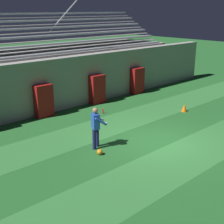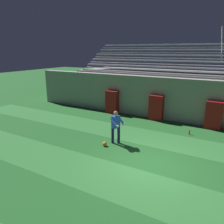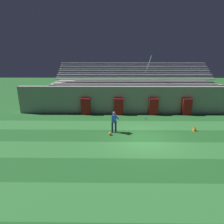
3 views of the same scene
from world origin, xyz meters
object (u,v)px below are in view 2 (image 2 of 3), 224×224
(padding_pillar_gate_left, at_px, (156,108))
(water_bottle, at_px, (189,132))
(soccer_ball, at_px, (105,144))
(padding_pillar_far_left, at_px, (112,102))
(goalkeeper, at_px, (116,125))
(padding_pillar_gate_right, at_px, (214,115))

(padding_pillar_gate_left, distance_m, water_bottle, 3.08)
(water_bottle, bearing_deg, soccer_ball, -132.04)
(soccer_ball, bearing_deg, padding_pillar_gate_left, 81.79)
(padding_pillar_far_left, height_order, goalkeeper, goalkeeper)
(padding_pillar_far_left, relative_size, soccer_ball, 7.52)
(padding_pillar_gate_right, height_order, water_bottle, padding_pillar_gate_right)
(padding_pillar_gate_right, bearing_deg, goalkeeper, -130.17)
(padding_pillar_far_left, bearing_deg, goalkeeper, -58.35)
(padding_pillar_gate_left, xyz_separation_m, soccer_ball, (-0.76, -5.27, -0.72))
(water_bottle, bearing_deg, padding_pillar_gate_left, 146.76)
(padding_pillar_gate_right, distance_m, padding_pillar_far_left, 6.86)
(padding_pillar_gate_right, height_order, padding_pillar_far_left, same)
(soccer_ball, bearing_deg, padding_pillar_gate_right, 50.99)
(goalkeeper, relative_size, water_bottle, 6.96)
(padding_pillar_far_left, relative_size, goalkeeper, 0.99)
(padding_pillar_gate_left, relative_size, padding_pillar_far_left, 1.00)
(soccer_ball, height_order, water_bottle, water_bottle)
(padding_pillar_gate_right, distance_m, water_bottle, 2.05)
(goalkeeper, distance_m, soccer_ball, 1.07)
(padding_pillar_far_left, bearing_deg, soccer_ball, -63.83)
(padding_pillar_gate_right, bearing_deg, padding_pillar_far_left, 180.00)
(padding_pillar_gate_right, bearing_deg, water_bottle, -121.31)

